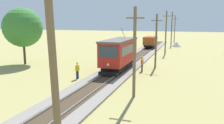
{
  "coord_description": "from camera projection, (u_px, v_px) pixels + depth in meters",
  "views": [
    {
      "loc": [
        7.82,
        -6.68,
        5.95
      ],
      "look_at": [
        -0.35,
        17.79,
        1.31
      ],
      "focal_mm": 36.53,
      "sensor_mm": 36.0,
      "label": 1
    }
  ],
  "objects": [
    {
      "name": "second_worker",
      "position": [
        142.0,
        63.0,
        27.24
      ],
      "size": [
        0.39,
        0.45,
        1.78
      ],
      "rotation": [
        0.0,
        0.0,
        -2.67
      ],
      "color": "#38332D",
      "rests_on": "ground"
    },
    {
      "name": "gravel_pile",
      "position": [
        176.0,
        44.0,
        53.33
      ],
      "size": [
        2.5,
        2.5,
        1.19
      ],
      "primitive_type": "cone",
      "color": "#9E998E",
      "rests_on": "ground"
    },
    {
      "name": "utility_pole_near_tram",
      "position": [
        134.0,
        52.0,
        17.55
      ],
      "size": [
        1.4,
        0.27,
        7.02
      ],
      "color": "brown",
      "rests_on": "ground"
    },
    {
      "name": "utility_pole_foreground",
      "position": [
        55.0,
        83.0,
        7.09
      ],
      "size": [
        1.4,
        0.62,
        7.9
      ],
      "color": "brown",
      "rests_on": "ground"
    },
    {
      "name": "utility_pole_mid",
      "position": [
        156.0,
        40.0,
        29.07
      ],
      "size": [
        1.4,
        0.3,
        6.83
      ],
      "color": "brown",
      "rests_on": "ground"
    },
    {
      "name": "track_worker",
      "position": [
        77.0,
        70.0,
        23.64
      ],
      "size": [
        0.4,
        0.45,
        1.78
      ],
      "rotation": [
        0.0,
        0.0,
        2.61
      ],
      "color": "navy",
      "rests_on": "ground"
    },
    {
      "name": "utility_pole_far",
      "position": [
        166.0,
        32.0,
        41.01
      ],
      "size": [
        1.4,
        0.31,
        7.77
      ],
      "color": "brown",
      "rests_on": "ground"
    },
    {
      "name": "utility_pole_distant",
      "position": [
        172.0,
        29.0,
        54.56
      ],
      "size": [
        1.4,
        0.28,
        8.16
      ],
      "color": "brown",
      "rests_on": "ground"
    },
    {
      "name": "red_tram",
      "position": [
        119.0,
        53.0,
        27.5
      ],
      "size": [
        2.6,
        8.54,
        4.79
      ],
      "color": "red",
      "rests_on": "rail_right"
    },
    {
      "name": "utility_pole_horizon",
      "position": [
        175.0,
        28.0,
        66.46
      ],
      "size": [
        1.4,
        0.54,
        7.48
      ],
      "color": "brown",
      "rests_on": "ground"
    },
    {
      "name": "tree_left_far",
      "position": [
        23.0,
        28.0,
        31.1
      ],
      "size": [
        5.33,
        5.33,
        7.75
      ],
      "color": "#4C3823",
      "rests_on": "ground"
    },
    {
      "name": "freight_car",
      "position": [
        150.0,
        41.0,
        49.76
      ],
      "size": [
        2.4,
        5.2,
        2.31
      ],
      "color": "#93471E",
      "rests_on": "rail_right"
    }
  ]
}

